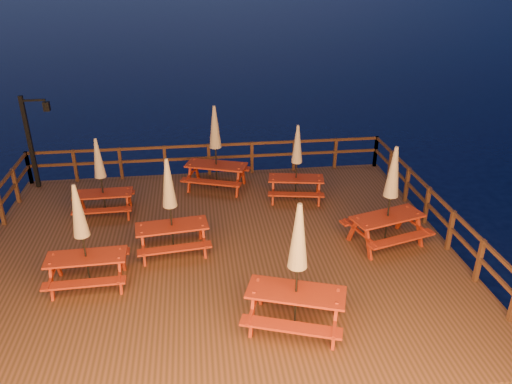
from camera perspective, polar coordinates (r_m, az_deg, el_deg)
ground at (r=13.11m, az=-4.35°, el=-8.07°), size 500.00×500.00×0.00m
deck at (r=13.00m, az=-4.38°, el=-7.34°), size 12.00×10.00×0.40m
deck_piles at (r=13.28m, az=-4.30°, el=-9.15°), size 11.44×9.44×1.40m
railing at (r=14.07m, az=-4.92°, el=-0.10°), size 11.80×9.75×1.10m
lamp_post at (r=17.01m, az=-24.09°, el=6.10°), size 0.85×0.18×3.00m
picnic_table_0 at (r=14.94m, az=4.67°, el=3.46°), size 1.88×1.64×2.37m
picnic_table_1 at (r=12.91m, az=15.11°, el=-0.35°), size 2.23×2.00×2.69m
picnic_table_2 at (r=14.63m, az=-17.33°, el=1.72°), size 1.65×1.36×2.33m
picnic_table_3 at (r=9.72m, az=4.74°, el=-8.38°), size 2.37×2.15×2.78m
picnic_table_4 at (r=15.62m, az=-4.65°, el=5.19°), size 2.31×2.11×2.72m
picnic_table_5 at (r=12.31m, az=-9.79°, el=-1.51°), size 1.93×1.65×2.54m
picnic_table_6 at (r=11.57m, az=-19.26°, el=-4.65°), size 1.80×1.50×2.52m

